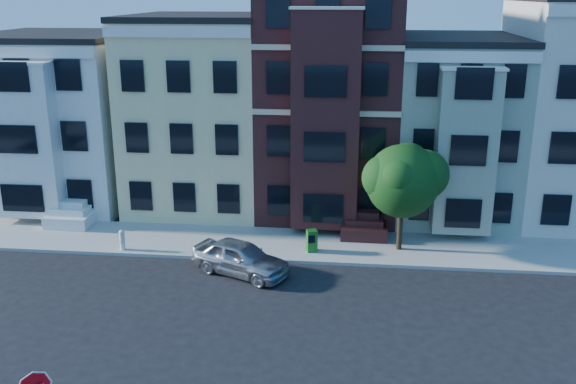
# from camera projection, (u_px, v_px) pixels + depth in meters

# --- Properties ---
(ground) EXTENTS (120.00, 120.00, 0.00)m
(ground) POSITION_uv_depth(u_px,v_px,m) (308.00, 334.00, 22.37)
(ground) COLOR black
(far_sidewalk) EXTENTS (60.00, 4.00, 0.15)m
(far_sidewalk) POSITION_uv_depth(u_px,v_px,m) (322.00, 246.00, 29.94)
(far_sidewalk) COLOR #9E9B93
(far_sidewalk) RESTS_ON ground
(house_white) EXTENTS (8.00, 9.00, 9.00)m
(house_white) POSITION_uv_depth(u_px,v_px,m) (65.00, 120.00, 36.32)
(house_white) COLOR white
(house_white) RESTS_ON ground
(house_yellow) EXTENTS (7.00, 9.00, 10.00)m
(house_yellow) POSITION_uv_depth(u_px,v_px,m) (203.00, 114.00, 35.35)
(house_yellow) COLOR beige
(house_yellow) RESTS_ON ground
(house_brown) EXTENTS (7.00, 9.00, 12.00)m
(house_brown) POSITION_uv_depth(u_px,v_px,m) (330.00, 98.00, 34.33)
(house_brown) COLOR #3A1616
(house_brown) RESTS_ON ground
(house_green) EXTENTS (6.00, 9.00, 9.00)m
(house_green) POSITION_uv_depth(u_px,v_px,m) (452.00, 128.00, 34.12)
(house_green) COLOR gray
(house_green) RESTS_ON ground
(street_tree) EXTENTS (6.81, 6.81, 6.05)m
(street_tree) POSITION_uv_depth(u_px,v_px,m) (402.00, 186.00, 28.51)
(street_tree) COLOR #184B15
(street_tree) RESTS_ON far_sidewalk
(parked_car) EXTENTS (4.61, 3.36, 1.46)m
(parked_car) POSITION_uv_depth(u_px,v_px,m) (241.00, 258.00, 26.97)
(parked_car) COLOR #AFB0B7
(parked_car) RESTS_ON ground
(newspaper_box) EXTENTS (0.56, 0.53, 1.01)m
(newspaper_box) POSITION_uv_depth(u_px,v_px,m) (312.00, 241.00, 29.02)
(newspaper_box) COLOR #19631C
(newspaper_box) RESTS_ON far_sidewalk
(fire_hydrant) EXTENTS (0.32, 0.32, 0.76)m
(fire_hydrant) POSITION_uv_depth(u_px,v_px,m) (122.00, 242.00, 29.22)
(fire_hydrant) COLOR silver
(fire_hydrant) RESTS_ON far_sidewalk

